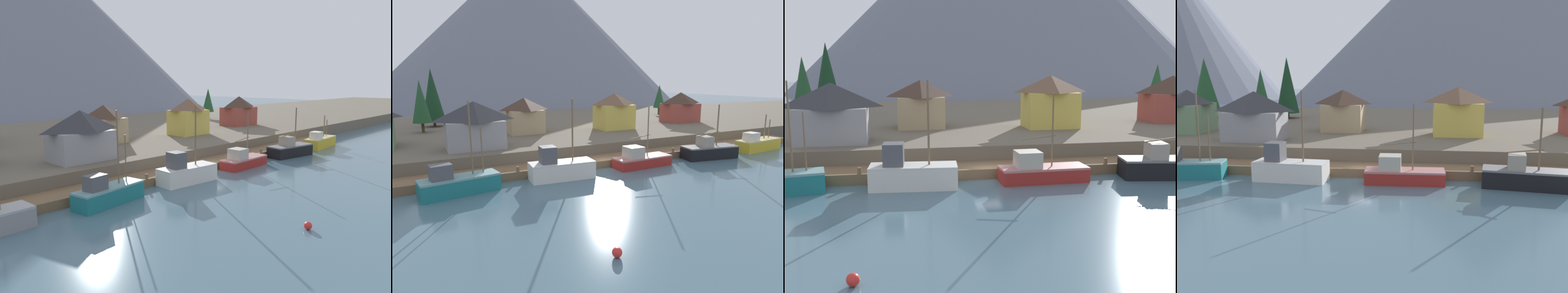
% 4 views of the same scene
% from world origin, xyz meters
% --- Properties ---
extents(ground_plane, '(400.00, 400.00, 1.00)m').
position_xyz_m(ground_plane, '(0.00, 20.00, -0.50)').
color(ground_plane, '#476675').
extents(dock, '(80.00, 4.00, 1.60)m').
position_xyz_m(dock, '(0.00, 1.99, 0.50)').
color(dock, brown).
rests_on(dock, ground_plane).
extents(shoreline_bank, '(400.00, 56.00, 2.50)m').
position_xyz_m(shoreline_bank, '(0.00, 32.00, 1.25)').
color(shoreline_bank, '#665B4C').
rests_on(shoreline_bank, ground_plane).
extents(mountain_central_peak, '(157.60, 157.60, 77.26)m').
position_xyz_m(mountain_central_peak, '(32.77, 139.04, 38.63)').
color(mountain_central_peak, slate).
rests_on(mountain_central_peak, ground_plane).
extents(fishing_boat_teal, '(8.21, 3.75, 9.61)m').
position_xyz_m(fishing_boat_teal, '(-18.94, -2.05, 1.17)').
color(fishing_boat_teal, '#196B70').
rests_on(fishing_boat_teal, ground_plane).
extents(fishing_boat_white, '(7.92, 3.44, 9.60)m').
position_xyz_m(fishing_boat_white, '(-7.38, -1.85, 1.34)').
color(fishing_boat_white, silver).
rests_on(fishing_boat_white, ground_plane).
extents(fishing_boat_red, '(8.31, 3.00, 8.28)m').
position_xyz_m(fishing_boat_red, '(4.65, -1.65, 1.01)').
color(fishing_boat_red, maroon).
rests_on(fishing_boat_red, ground_plane).
extents(fishing_boat_black, '(8.73, 4.30, 8.15)m').
position_xyz_m(fishing_boat_black, '(16.88, -2.30, 1.17)').
color(fishing_boat_black, black).
rests_on(fishing_boat_black, ground_plane).
extents(fishing_boat_yellow, '(9.28, 3.42, 6.01)m').
position_xyz_m(fishing_boat_yellow, '(28.77, -1.87, 1.12)').
color(fishing_boat_yellow, gold).
rests_on(fishing_boat_yellow, ground_plane).
extents(house_yellow, '(7.06, 5.13, 6.82)m').
position_xyz_m(house_yellow, '(11.55, 16.46, 5.99)').
color(house_yellow, gold).
rests_on(house_yellow, shoreline_bank).
extents(house_tan, '(6.28, 5.43, 6.23)m').
position_xyz_m(house_tan, '(-5.27, 19.25, 5.68)').
color(house_tan, tan).
rests_on(house_tan, shoreline_bank).
extents(house_red, '(8.19, 5.16, 6.59)m').
position_xyz_m(house_red, '(30.66, 19.10, 5.87)').
color(house_red, '#9E4238').
rests_on(house_red, shoreline_bank).
extents(house_grey, '(7.83, 5.45, 6.43)m').
position_xyz_m(house_grey, '(-15.26, 9.20, 5.79)').
color(house_grey, gray).
rests_on(house_grey, shoreline_bank).
extents(conifer_near_right, '(4.34, 4.34, 11.56)m').
position_xyz_m(conifer_near_right, '(-18.99, 35.89, 8.80)').
color(conifer_near_right, '#4C3823').
rests_on(conifer_near_right, shoreline_bank).
extents(conifer_mid_left, '(3.16, 3.16, 8.05)m').
position_xyz_m(conifer_mid_left, '(37.13, 34.34, 7.43)').
color(conifer_mid_left, '#4C3823').
rests_on(conifer_mid_left, shoreline_bank).
extents(conifer_back_left, '(3.19, 3.19, 9.29)m').
position_xyz_m(conifer_back_left, '(-21.28, 28.13, 8.00)').
color(conifer_back_left, '#4C3823').
rests_on(conifer_back_left, shoreline_bank).
extents(channel_buoy, '(0.70, 0.70, 0.70)m').
position_xyz_m(channel_buoy, '(-11.04, -20.32, 0.35)').
color(channel_buoy, red).
rests_on(channel_buoy, ground_plane).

